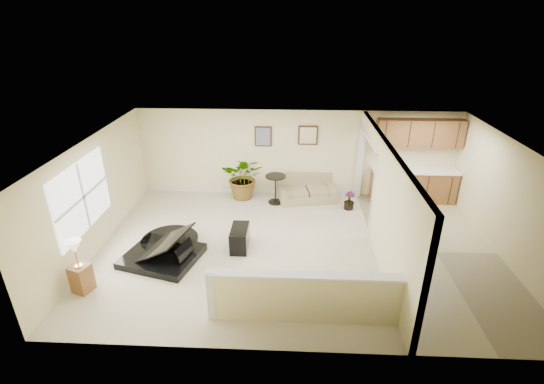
{
  "coord_description": "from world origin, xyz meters",
  "views": [
    {
      "loc": [
        -0.2,
        -7.66,
        4.96
      ],
      "look_at": [
        -0.58,
        0.4,
        1.23
      ],
      "focal_mm": 26.0,
      "sensor_mm": 36.0,
      "label": 1
    }
  ],
  "objects_px": {
    "loveseat": "(307,188)",
    "accent_table": "(276,186)",
    "piano": "(160,232)",
    "piano_bench": "(240,238)",
    "lamp_stand": "(80,270)",
    "palm_plant": "(244,177)",
    "small_plant": "(349,202)"
  },
  "relations": [
    {
      "from": "accent_table",
      "to": "small_plant",
      "type": "distance_m",
      "value": 2.07
    },
    {
      "from": "loveseat",
      "to": "palm_plant",
      "type": "bearing_deg",
      "value": 170.22
    },
    {
      "from": "piano",
      "to": "piano_bench",
      "type": "bearing_deg",
      "value": 28.73
    },
    {
      "from": "loveseat",
      "to": "small_plant",
      "type": "bearing_deg",
      "value": -37.59
    },
    {
      "from": "piano_bench",
      "to": "palm_plant",
      "type": "bearing_deg",
      "value": 94.11
    },
    {
      "from": "piano_bench",
      "to": "palm_plant",
      "type": "relative_size",
      "value": 0.59
    },
    {
      "from": "piano_bench",
      "to": "accent_table",
      "type": "relative_size",
      "value": 0.91
    },
    {
      "from": "accent_table",
      "to": "lamp_stand",
      "type": "height_order",
      "value": "lamp_stand"
    },
    {
      "from": "palm_plant",
      "to": "loveseat",
      "type": "bearing_deg",
      "value": 0.22
    },
    {
      "from": "loveseat",
      "to": "accent_table",
      "type": "distance_m",
      "value": 0.96
    },
    {
      "from": "piano_bench",
      "to": "loveseat",
      "type": "xyz_separation_m",
      "value": [
        1.61,
        2.67,
        0.09
      ]
    },
    {
      "from": "palm_plant",
      "to": "accent_table",
      "type": "bearing_deg",
      "value": -18.26
    },
    {
      "from": "piano",
      "to": "accent_table",
      "type": "xyz_separation_m",
      "value": [
        2.4,
        2.77,
        -0.08
      ]
    },
    {
      "from": "piano_bench",
      "to": "loveseat",
      "type": "distance_m",
      "value": 3.12
    },
    {
      "from": "piano_bench",
      "to": "small_plant",
      "type": "xyz_separation_m",
      "value": [
        2.75,
        2.08,
        -0.04
      ]
    },
    {
      "from": "piano",
      "to": "accent_table",
      "type": "distance_m",
      "value": 3.67
    },
    {
      "from": "loveseat",
      "to": "palm_plant",
      "type": "xyz_separation_m",
      "value": [
        -1.8,
        -0.01,
        0.29
      ]
    },
    {
      "from": "accent_table",
      "to": "lamp_stand",
      "type": "xyz_separation_m",
      "value": [
        -3.58,
        -4.02,
        -0.06
      ]
    },
    {
      "from": "piano",
      "to": "loveseat",
      "type": "relative_size",
      "value": 1.19
    },
    {
      "from": "accent_table",
      "to": "lamp_stand",
      "type": "bearing_deg",
      "value": -131.64
    },
    {
      "from": "piano",
      "to": "lamp_stand",
      "type": "bearing_deg",
      "value": -117.86
    },
    {
      "from": "loveseat",
      "to": "lamp_stand",
      "type": "bearing_deg",
      "value": -145.87
    },
    {
      "from": "lamp_stand",
      "to": "loveseat",
      "type": "bearing_deg",
      "value": 44.13
    },
    {
      "from": "lamp_stand",
      "to": "piano",
      "type": "bearing_deg",
      "value": 46.91
    },
    {
      "from": "piano_bench",
      "to": "lamp_stand",
      "type": "relative_size",
      "value": 0.68
    },
    {
      "from": "small_plant",
      "to": "palm_plant",
      "type": "bearing_deg",
      "value": 168.7
    },
    {
      "from": "piano_bench",
      "to": "small_plant",
      "type": "distance_m",
      "value": 3.44
    },
    {
      "from": "loveseat",
      "to": "accent_table",
      "type": "height_order",
      "value": "loveseat"
    },
    {
      "from": "piano_bench",
      "to": "small_plant",
      "type": "bearing_deg",
      "value": 37.12
    },
    {
      "from": "loveseat",
      "to": "lamp_stand",
      "type": "height_order",
      "value": "lamp_stand"
    },
    {
      "from": "accent_table",
      "to": "small_plant",
      "type": "bearing_deg",
      "value": -8.03
    },
    {
      "from": "piano",
      "to": "accent_table",
      "type": "relative_size",
      "value": 2.5
    }
  ]
}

